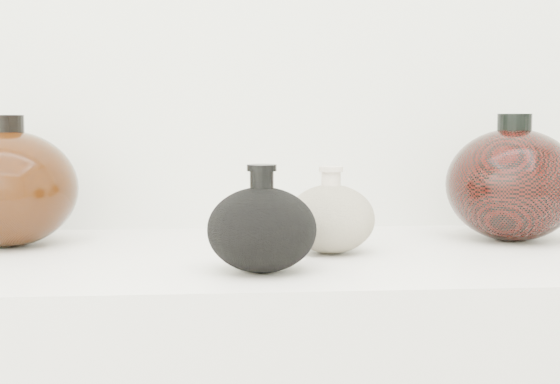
{
  "coord_description": "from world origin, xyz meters",
  "views": [
    {
      "loc": [
        -0.09,
        -0.12,
        1.09
      ],
      "look_at": [
        -0.01,
        0.92,
        0.99
      ],
      "focal_mm": 50.0,
      "sensor_mm": 36.0,
      "label": 1
    }
  ],
  "objects": [
    {
      "name": "left_round_pot",
      "position": [
        -0.39,
        1.04,
        0.99
      ],
      "size": [
        0.23,
        0.23,
        0.19
      ],
      "color": "black",
      "rests_on": "display_counter"
    },
    {
      "name": "right_round_pot",
      "position": [
        0.36,
        1.03,
        0.99
      ],
      "size": [
        0.25,
        0.25,
        0.19
      ],
      "color": "black",
      "rests_on": "display_counter"
    },
    {
      "name": "cream_gourd_vase",
      "position": [
        0.07,
        0.94,
        0.95
      ],
      "size": [
        0.13,
        0.13,
        0.12
      ],
      "color": "beige",
      "rests_on": "display_counter"
    },
    {
      "name": "black_gourd_vase",
      "position": [
        -0.04,
        0.81,
        0.95
      ],
      "size": [
        0.17,
        0.17,
        0.13
      ],
      "color": "black",
      "rests_on": "display_counter"
    }
  ]
}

